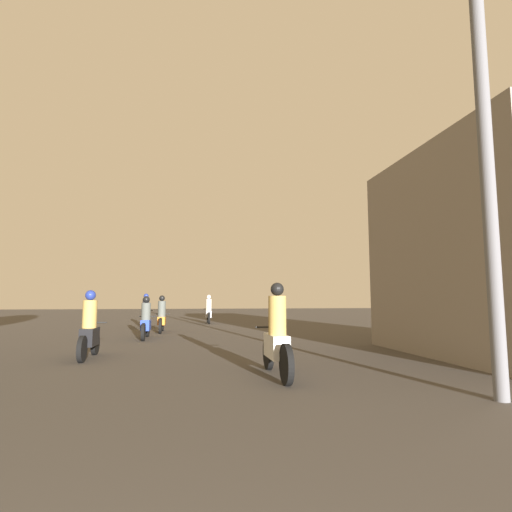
{
  "coord_description": "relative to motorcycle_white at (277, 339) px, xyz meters",
  "views": [
    {
      "loc": [
        0.64,
        0.19,
        1.38
      ],
      "look_at": [
        3.63,
        17.94,
        3.34
      ],
      "focal_mm": 28.0,
      "sensor_mm": 36.0,
      "label": 1
    }
  ],
  "objects": [
    {
      "name": "motorcycle_blue",
      "position": [
        -3.05,
        7.5,
        -0.06
      ],
      "size": [
        0.6,
        2.08,
        1.49
      ],
      "rotation": [
        0.0,
        0.0,
        -0.03
      ],
      "color": "black",
      "rests_on": "ground_plane"
    },
    {
      "name": "utility_pole_near",
      "position": [
        2.65,
        -2.17,
        3.14
      ],
      "size": [
        1.6,
        0.2,
        7.28
      ],
      "color": "slate",
      "rests_on": "ground_plane"
    },
    {
      "name": "motorcycle_silver",
      "position": [
        -0.42,
        16.28,
        -0.01
      ],
      "size": [
        0.6,
        2.03,
        1.64
      ],
      "rotation": [
        0.0,
        0.0,
        -0.15
      ],
      "color": "black",
      "rests_on": "ground_plane"
    },
    {
      "name": "motorcycle_yellow",
      "position": [
        -3.66,
        13.43,
        -0.0
      ],
      "size": [
        0.6,
        1.9,
        1.66
      ],
      "rotation": [
        0.0,
        0.0,
        -0.15
      ],
      "color": "black",
      "rests_on": "ground_plane"
    },
    {
      "name": "motorcycle_orange",
      "position": [
        -2.69,
        10.29,
        -0.04
      ],
      "size": [
        0.6,
        2.01,
        1.55
      ],
      "rotation": [
        0.0,
        0.0,
        0.04
      ],
      "color": "black",
      "rests_on": "ground_plane"
    },
    {
      "name": "motorcycle_white",
      "position": [
        0.0,
        0.0,
        0.0
      ],
      "size": [
        0.6,
        2.16,
        1.68
      ],
      "rotation": [
        0.0,
        0.0,
        -0.03
      ],
      "color": "black",
      "rests_on": "ground_plane"
    },
    {
      "name": "building_right_near",
      "position": [
        6.33,
        1.68,
        1.92
      ],
      "size": [
        4.61,
        5.82,
        5.17
      ],
      "color": "gray",
      "rests_on": "ground_plane"
    },
    {
      "name": "motorcycle_black",
      "position": [
        -3.87,
        2.9,
        -0.02
      ],
      "size": [
        0.6,
        1.86,
        1.6
      ],
      "rotation": [
        0.0,
        0.0,
        -0.04
      ],
      "color": "black",
      "rests_on": "ground_plane"
    }
  ]
}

